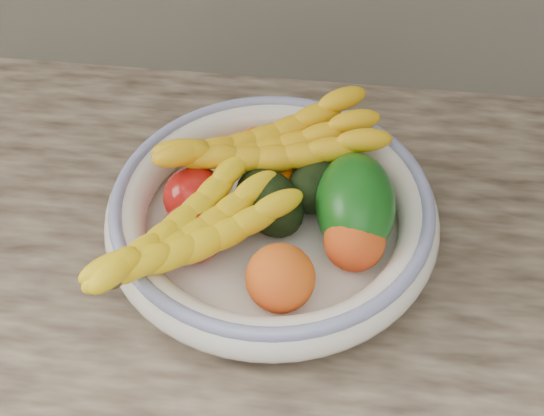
{
  "coord_description": "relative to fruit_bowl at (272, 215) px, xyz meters",
  "views": [
    {
      "loc": [
        0.07,
        1.07,
        1.61
      ],
      "look_at": [
        0.0,
        1.66,
        0.96
      ],
      "focal_mm": 50.0,
      "sensor_mm": 36.0,
      "label": 1
    }
  ],
  "objects": [
    {
      "name": "banana_bunch_front",
      "position": [
        -0.08,
        -0.07,
        0.03
      ],
      "size": [
        0.26,
        0.28,
        0.08
      ],
      "primitive_type": null,
      "rotation": [
        0.0,
        0.0,
        0.88
      ],
      "color": "yellow",
      "rests_on": "fruit_bowl"
    },
    {
      "name": "clementine_back_left",
      "position": [
        -0.03,
        0.11,
        0.01
      ],
      "size": [
        0.06,
        0.06,
        0.05
      ],
      "primitive_type": "ellipsoid",
      "rotation": [
        0.0,
        0.0,
        0.21
      ],
      "color": "#F75E05",
      "rests_on": "fruit_bowl"
    },
    {
      "name": "peach_front",
      "position": [
        0.02,
        -0.1,
        0.02
      ],
      "size": [
        0.1,
        0.1,
        0.08
      ],
      "primitive_type": "ellipsoid",
      "rotation": [
        0.0,
        0.0,
        -0.41
      ],
      "color": "orange",
      "rests_on": "fruit_bowl"
    },
    {
      "name": "banana_bunch_back",
      "position": [
        -0.01,
        0.07,
        0.04
      ],
      "size": [
        0.31,
        0.21,
        0.08
      ],
      "primitive_type": null,
      "rotation": [
        0.0,
        0.0,
        0.39
      ],
      "color": "yellow",
      "rests_on": "fruit_bowl"
    },
    {
      "name": "clementine_back_right",
      "position": [
        0.04,
        0.11,
        0.01
      ],
      "size": [
        0.06,
        0.06,
        0.04
      ],
      "primitive_type": "ellipsoid",
      "rotation": [
        0.0,
        0.0,
        0.35
      ],
      "color": "#F75A05",
      "rests_on": "fruit_bowl"
    },
    {
      "name": "tomato_left",
      "position": [
        -0.09,
        0.01,
        0.01
      ],
      "size": [
        0.1,
        0.1,
        0.07
      ],
      "primitive_type": "ellipsoid",
      "rotation": [
        0.0,
        0.0,
        0.33
      ],
      "color": "#9E110E",
      "rests_on": "fruit_bowl"
    },
    {
      "name": "tomato_near_left",
      "position": [
        -0.08,
        -0.05,
        0.01
      ],
      "size": [
        0.09,
        0.09,
        0.07
      ],
      "primitive_type": "ellipsoid",
      "rotation": [
        0.0,
        0.0,
        -0.27
      ],
      "color": "#A21611",
      "rests_on": "fruit_bowl"
    },
    {
      "name": "clementine_back_mid",
      "position": [
        0.0,
        0.05,
        0.01
      ],
      "size": [
        0.06,
        0.06,
        0.04
      ],
      "primitive_type": "ellipsoid",
      "rotation": [
        0.0,
        0.0,
        0.34
      ],
      "color": "#FF6A05",
      "rests_on": "fruit_bowl"
    },
    {
      "name": "kitchen_counter",
      "position": [
        0.0,
        0.03,
        -0.48
      ],
      "size": [
        2.44,
        0.66,
        1.4
      ],
      "color": "brown",
      "rests_on": "ground"
    },
    {
      "name": "avocado_right",
      "position": [
        0.05,
        0.04,
        0.02
      ],
      "size": [
        0.1,
        0.11,
        0.06
      ],
      "primitive_type": "ellipsoid",
      "rotation": [
        0.0,
        0.0,
        -0.49
      ],
      "color": "black",
      "rests_on": "fruit_bowl"
    },
    {
      "name": "peach_right",
      "position": [
        0.1,
        -0.05,
        0.02
      ],
      "size": [
        0.08,
        0.08,
        0.07
      ],
      "primitive_type": "ellipsoid",
      "rotation": [
        0.0,
        0.0,
        -0.15
      ],
      "color": "orange",
      "rests_on": "fruit_bowl"
    },
    {
      "name": "fruit_bowl",
      "position": [
        0.0,
        0.0,
        0.0
      ],
      "size": [
        0.39,
        0.39,
        0.08
      ],
      "color": "silver",
      "rests_on": "kitchen_counter"
    },
    {
      "name": "avocado_center",
      "position": [
        -0.0,
        0.01,
        0.02
      ],
      "size": [
        0.12,
        0.12,
        0.07
      ],
      "primitive_type": "ellipsoid",
      "rotation": [
        0.0,
        0.0,
        0.68
      ],
      "color": "black",
      "rests_on": "fruit_bowl"
    },
    {
      "name": "green_mango",
      "position": [
        0.09,
        0.0,
        0.03
      ],
      "size": [
        0.13,
        0.15,
        0.12
      ],
      "primitive_type": "ellipsoid",
      "rotation": [
        0.0,
        0.31,
        0.13
      ],
      "color": "#0E4B10",
      "rests_on": "fruit_bowl"
    }
  ]
}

